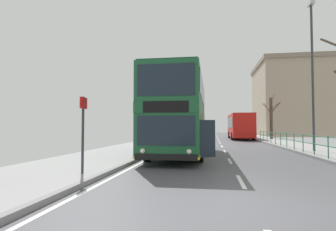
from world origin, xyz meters
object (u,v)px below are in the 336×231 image
object	(u,v)px
double_decker_bus_main	(180,115)
background_building_00	(291,99)
bare_tree_far_01	(271,117)
bus_stop_sign_near	(83,126)
street_lamp_far_side	(312,66)
background_bus_far_lane	(240,126)

from	to	relation	value
double_decker_bus_main	background_building_00	size ratio (longest dim) A/B	0.70
double_decker_bus_main	bare_tree_far_01	xyz separation A→B (m)	(9.03, 19.33, 0.52)
bus_stop_sign_near	street_lamp_far_side	bearing A→B (deg)	43.56
background_building_00	double_decker_bus_main	bearing A→B (deg)	-114.02
background_bus_far_lane	bus_stop_sign_near	distance (m)	29.07
double_decker_bus_main	background_building_00	bearing A→B (deg)	65.98
street_lamp_far_side	bare_tree_far_01	bearing A→B (deg)	86.29
street_lamp_far_side	background_bus_far_lane	bearing A→B (deg)	97.72
street_lamp_far_side	background_building_00	xyz separation A→B (m)	(8.07, 33.59, 1.18)
bare_tree_far_01	street_lamp_far_side	bearing A→B (deg)	-93.71
background_bus_far_lane	street_lamp_far_side	bearing A→B (deg)	-82.28
bus_stop_sign_near	background_building_00	xyz separation A→B (m)	(18.25, 43.27, 4.91)
background_bus_far_lane	bus_stop_sign_near	bearing A→B (deg)	-105.34
street_lamp_far_side	background_building_00	world-z (taller)	background_building_00
background_bus_far_lane	bus_stop_sign_near	world-z (taller)	background_bus_far_lane
street_lamp_far_side	bare_tree_far_01	xyz separation A→B (m)	(1.10, 17.02, -2.59)
double_decker_bus_main	background_bus_far_lane	xyz separation A→B (m)	(5.44, 20.67, -0.52)
background_building_00	background_bus_far_lane	bearing A→B (deg)	-124.74
bus_stop_sign_near	bare_tree_far_01	distance (m)	29.00
bus_stop_sign_near	street_lamp_far_side	distance (m)	14.53
double_decker_bus_main	bus_stop_sign_near	distance (m)	7.73
bus_stop_sign_near	background_building_00	size ratio (longest dim) A/B	0.16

